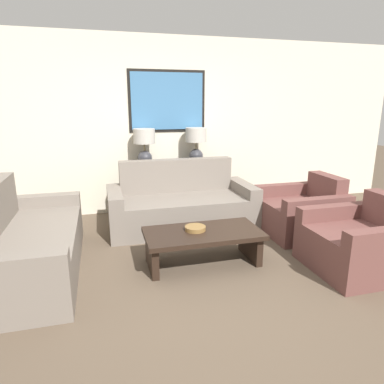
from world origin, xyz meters
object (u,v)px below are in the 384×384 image
at_px(armchair_near_camera, 360,244).
at_px(table_lamp_left, 144,144).
at_px(coffee_table, 203,239).
at_px(decorative_bowl, 195,228).
at_px(console_table, 171,189).
at_px(couch_by_back_wall, 181,206).
at_px(couch_by_side, 26,245).
at_px(armchair_near_back_wall, 302,213).
at_px(table_lamp_right, 196,142).

bearing_deg(armchair_near_camera, table_lamp_left, 128.20).
bearing_deg(coffee_table, table_lamp_left, 100.73).
bearing_deg(decorative_bowl, console_table, 86.24).
bearing_deg(console_table, couch_by_back_wall, -90.00).
relative_size(console_table, decorative_bowl, 5.64).
bearing_deg(table_lamp_left, couch_by_side, -131.77).
bearing_deg(coffee_table, couch_by_back_wall, 87.76).
height_order(console_table, couch_by_side, couch_by_side).
height_order(couch_by_back_wall, armchair_near_back_wall, couch_by_back_wall).
relative_size(console_table, couch_by_back_wall, 0.63).
relative_size(armchair_near_back_wall, armchair_near_camera, 1.00).
distance_m(couch_by_side, armchair_near_back_wall, 3.30).
relative_size(table_lamp_left, coffee_table, 0.46).
bearing_deg(couch_by_back_wall, table_lamp_right, 59.25).
distance_m(couch_by_side, decorative_bowl, 1.71).
relative_size(decorative_bowl, armchair_near_back_wall, 0.24).
distance_m(decorative_bowl, armchair_near_back_wall, 1.67).
distance_m(console_table, couch_by_side, 2.41).
bearing_deg(table_lamp_left, armchair_near_back_wall, -35.30).
relative_size(console_table, armchair_near_camera, 1.36).
relative_size(table_lamp_left, couch_by_back_wall, 0.29).
bearing_deg(decorative_bowl, table_lamp_left, 98.78).
distance_m(table_lamp_right, couch_by_side, 2.84).
distance_m(table_lamp_left, coffee_table, 2.06).
bearing_deg(armchair_near_back_wall, table_lamp_left, 144.70).
xyz_separation_m(table_lamp_right, couch_by_side, (-2.21, -1.59, -0.79)).
bearing_deg(coffee_table, table_lamp_right, 76.52).
bearing_deg(decorative_bowl, armchair_near_camera, -19.79).
xyz_separation_m(couch_by_back_wall, decorative_bowl, (-0.12, -1.14, 0.09)).
height_order(coffee_table, decorative_bowl, decorative_bowl).
relative_size(table_lamp_right, armchair_near_back_wall, 0.62).
bearing_deg(couch_by_side, decorative_bowl, -7.42).
xyz_separation_m(coffee_table, armchair_near_back_wall, (1.52, 0.53, -0.00)).
bearing_deg(table_lamp_left, decorative_bowl, -81.22).
height_order(table_lamp_right, couch_by_side, table_lamp_right).
bearing_deg(couch_by_side, table_lamp_left, 48.23).
bearing_deg(couch_by_back_wall, console_table, 90.00).
xyz_separation_m(table_lamp_left, couch_by_side, (-1.42, -1.59, -0.79)).
distance_m(couch_by_back_wall, armchair_near_camera, 2.26).
height_order(coffee_table, armchair_near_camera, armchair_near_camera).
height_order(couch_by_side, decorative_bowl, couch_by_side).
relative_size(console_table, armchair_near_back_wall, 1.36).
distance_m(console_table, armchair_near_camera, 2.80).
bearing_deg(couch_by_back_wall, decorative_bowl, -95.95).
height_order(table_lamp_left, table_lamp_right, same).
xyz_separation_m(console_table, table_lamp_right, (0.40, -0.00, 0.72)).
xyz_separation_m(couch_by_side, coffee_table, (1.77, -0.27, -0.02)).
height_order(table_lamp_left, couch_by_back_wall, table_lamp_left).
distance_m(table_lamp_left, couch_by_back_wall, 1.11).
bearing_deg(console_table, table_lamp_right, -0.00).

